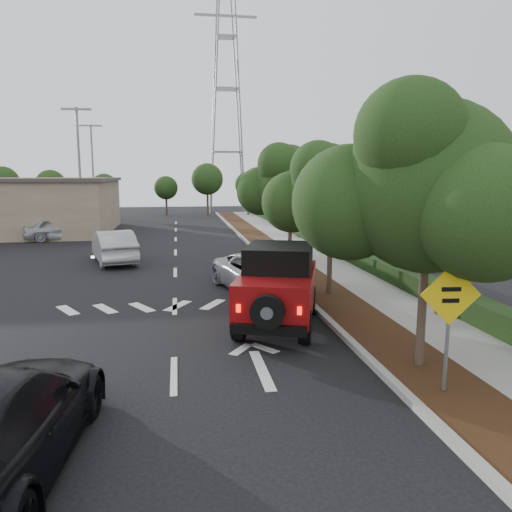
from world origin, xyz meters
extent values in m
plane|color=black|center=(0.00, 0.00, 0.00)|extent=(120.00, 120.00, 0.00)
cube|color=#9E9B93|center=(4.60, 12.00, 0.07)|extent=(0.20, 70.00, 0.15)
cube|color=black|center=(5.60, 12.00, 0.06)|extent=(1.80, 70.00, 0.12)
cube|color=gray|center=(7.50, 12.00, 0.06)|extent=(2.00, 70.00, 0.12)
cube|color=black|center=(8.90, 12.00, 0.40)|extent=(0.80, 70.00, 0.80)
cylinder|color=black|center=(2.61, 4.87, 0.45)|extent=(0.58, 0.96, 0.91)
cylinder|color=black|center=(4.30, 4.33, 0.45)|extent=(0.58, 0.96, 0.91)
cylinder|color=black|center=(1.75, 2.15, 0.45)|extent=(0.58, 0.96, 0.91)
cylinder|color=black|center=(3.43, 1.61, 0.45)|extent=(0.58, 0.96, 0.91)
cube|color=maroon|center=(3.02, 3.24, 1.08)|extent=(3.22, 4.62, 1.13)
cube|color=black|center=(3.13, 3.57, 2.01)|extent=(2.49, 2.77, 0.73)
cube|color=maroon|center=(3.51, 4.76, 0.99)|extent=(2.07, 1.67, 0.93)
cube|color=black|center=(2.36, 1.15, 0.57)|extent=(1.91, 0.78, 0.25)
cylinder|color=black|center=(2.31, 1.00, 1.08)|extent=(0.90, 0.50, 0.86)
cube|color=#FF190C|center=(1.64, 1.46, 1.08)|extent=(0.12, 0.08, 0.20)
cube|color=#FF190C|center=(3.12, 0.98, 1.08)|extent=(0.12, 0.08, 0.20)
imported|color=#98999F|center=(3.20, 7.61, 0.72)|extent=(3.58, 5.58, 1.43)
imported|color=#B0B1B8|center=(-3.08, 15.18, 0.82)|extent=(2.94, 5.28, 1.65)
imported|color=#ABAFB3|center=(-7.82, 24.77, 0.79)|extent=(4.96, 3.08, 1.57)
cylinder|color=slate|center=(5.40, -1.95, 1.33)|extent=(0.09, 0.09, 2.38)
cube|color=yellow|center=(5.40, -1.98, 2.12)|extent=(1.22, 0.15, 1.22)
cube|color=black|center=(5.39, -2.00, 2.24)|extent=(0.38, 0.05, 0.09)
cube|color=black|center=(5.39, -2.00, 2.01)|extent=(0.34, 0.04, 0.09)
cylinder|color=brown|center=(8.40, 3.38, 0.42)|extent=(0.62, 0.62, 0.59)
sphere|color=black|center=(8.40, 3.38, 0.98)|extent=(0.74, 0.74, 0.74)
imported|color=black|center=(8.40, 3.38, 1.06)|extent=(0.65, 0.58, 0.69)
camera|label=1|loc=(0.17, -10.74, 4.44)|focal=35.00mm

